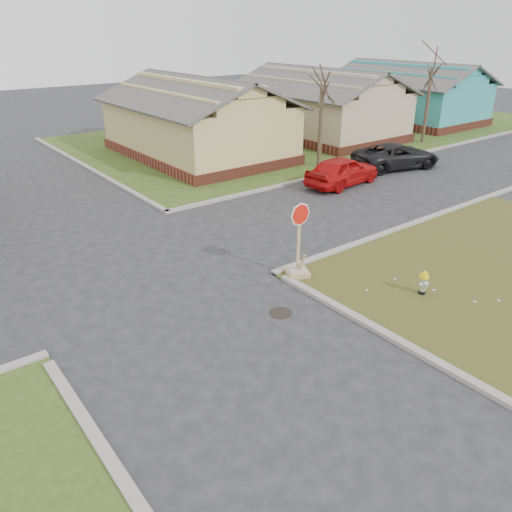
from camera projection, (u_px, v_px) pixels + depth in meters
ground at (203, 332)px, 12.88m from camera, size 120.00×120.00×0.00m
verge_far_right at (323, 129)px, 37.99m from camera, size 37.00×19.00×0.05m
curbs at (123, 265)px, 16.47m from camera, size 80.00×40.00×0.12m
manhole at (281, 313)px, 13.73m from camera, size 0.64×0.64×0.01m
side_house_yellow at (197, 119)px, 29.36m from camera, size 7.60×11.60×4.70m
side_house_tan at (319, 104)px, 34.89m from camera, size 7.60×11.60×4.70m
side_house_teal at (408, 93)px, 40.43m from camera, size 7.60×11.60×4.70m
tree_mid_right at (320, 128)px, 27.06m from camera, size 0.22×0.22×4.20m
tree_far_right at (427, 105)px, 32.69m from camera, size 0.22×0.22×4.76m
fire_hydrant at (424, 281)px, 14.47m from camera, size 0.27×0.27×0.74m
stop_sign at (298, 260)px, 15.51m from camera, size 0.68×0.66×2.40m
red_sedan at (342, 171)px, 24.44m from camera, size 4.41×2.13×1.45m
dark_pickup at (396, 156)px, 27.46m from camera, size 5.30×3.45×1.36m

